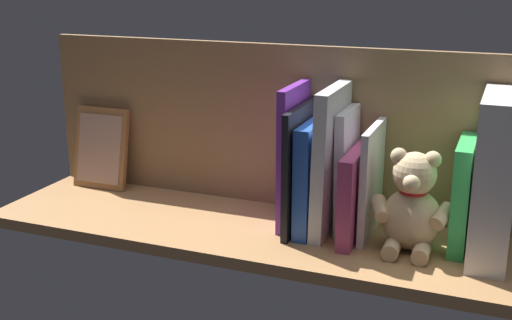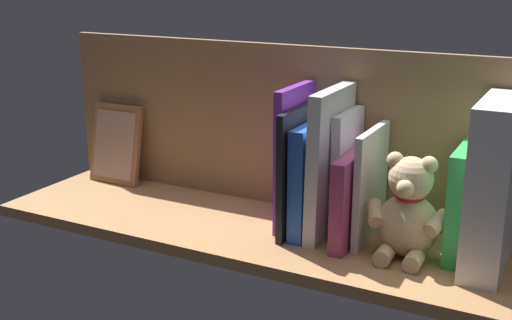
{
  "view_description": "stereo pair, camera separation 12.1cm",
  "coord_description": "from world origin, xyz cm",
  "px_view_note": "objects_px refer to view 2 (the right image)",
  "views": [
    {
      "loc": [
        -42.96,
        107.97,
        47.4
      ],
      "look_at": [
        0.0,
        0.0,
        12.9
      ],
      "focal_mm": 46.11,
      "sensor_mm": 36.0,
      "label": 1
    },
    {
      "loc": [
        -53.96,
        102.91,
        47.4
      ],
      "look_at": [
        0.0,
        0.0,
        12.9
      ],
      "focal_mm": 46.11,
      "sensor_mm": 36.0,
      "label": 2
    }
  ],
  "objects_px": {
    "book_0": "(462,202)",
    "picture_frame_leaning": "(116,144)",
    "teddy_bear": "(408,213)",
    "dictionary_thick_white": "(494,185)"
  },
  "relations": [
    {
      "from": "book_0",
      "to": "picture_frame_leaning",
      "type": "xyz_separation_m",
      "value": [
        0.77,
        -0.04,
        -0.01
      ]
    },
    {
      "from": "teddy_bear",
      "to": "picture_frame_leaning",
      "type": "distance_m",
      "value": 0.7
    },
    {
      "from": "book_0",
      "to": "teddy_bear",
      "type": "height_order",
      "value": "book_0"
    },
    {
      "from": "book_0",
      "to": "teddy_bear",
      "type": "xyz_separation_m",
      "value": [
        0.08,
        0.05,
        -0.02
      ]
    },
    {
      "from": "dictionary_thick_white",
      "to": "teddy_bear",
      "type": "relative_size",
      "value": 1.55
    },
    {
      "from": "teddy_bear",
      "to": "picture_frame_leaning",
      "type": "height_order",
      "value": "teddy_bear"
    },
    {
      "from": "book_0",
      "to": "teddy_bear",
      "type": "distance_m",
      "value": 0.09
    },
    {
      "from": "book_0",
      "to": "picture_frame_leaning",
      "type": "bearing_deg",
      "value": -3.33
    },
    {
      "from": "dictionary_thick_white",
      "to": "book_0",
      "type": "bearing_deg",
      "value": -25.28
    },
    {
      "from": "book_0",
      "to": "picture_frame_leaning",
      "type": "relative_size",
      "value": 1.07
    }
  ]
}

